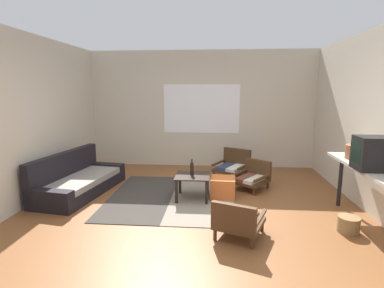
% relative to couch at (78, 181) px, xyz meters
% --- Properties ---
extents(ground_plane, '(7.80, 7.80, 0.00)m').
position_rel_couch_xyz_m(ground_plane, '(2.08, -0.91, -0.21)').
color(ground_plane, brown).
extents(far_wall_with_window, '(5.60, 0.13, 2.70)m').
position_rel_couch_xyz_m(far_wall_with_window, '(2.08, 2.15, 1.14)').
color(far_wall_with_window, beige).
rests_on(far_wall_with_window, ground).
extents(side_wall_right, '(0.12, 6.60, 2.70)m').
position_rel_couch_xyz_m(side_wall_right, '(4.74, -0.61, 1.14)').
color(side_wall_right, beige).
rests_on(side_wall_right, ground).
extents(side_wall_left, '(0.12, 6.60, 2.70)m').
position_rel_couch_xyz_m(side_wall_left, '(-0.58, -0.61, 1.14)').
color(side_wall_left, beige).
rests_on(side_wall_left, ground).
extents(area_rug, '(2.10, 2.25, 0.01)m').
position_rel_couch_xyz_m(area_rug, '(1.69, -0.07, -0.21)').
color(area_rug, '#38332D').
rests_on(area_rug, ground).
extents(couch, '(1.05, 1.94, 0.72)m').
position_rel_couch_xyz_m(couch, '(0.00, 0.00, 0.00)').
color(couch, black).
rests_on(couch, ground).
extents(coffee_table, '(0.56, 0.56, 0.41)m').
position_rel_couch_xyz_m(coffee_table, '(2.05, -0.12, 0.11)').
color(coffee_table, black).
rests_on(coffee_table, ground).
extents(armchair_by_window, '(0.83, 0.83, 0.57)m').
position_rel_couch_xyz_m(armchair_by_window, '(2.80, 1.26, 0.04)').
color(armchair_by_window, '#472D19').
rests_on(armchair_by_window, ground).
extents(armchair_striped_foreground, '(0.71, 0.73, 0.50)m').
position_rel_couch_xyz_m(armchair_striped_foreground, '(2.72, -1.43, 0.02)').
color(armchair_striped_foreground, '#472D19').
rests_on(armchair_striped_foreground, ground).
extents(armchair_corner, '(0.77, 0.78, 0.51)m').
position_rel_couch_xyz_m(armchair_corner, '(3.12, 0.51, 0.01)').
color(armchair_corner, '#472D19').
rests_on(armchair_corner, ground).
extents(ottoman_orange, '(0.43, 0.43, 0.34)m').
position_rel_couch_xyz_m(ottoman_orange, '(2.56, -0.00, -0.04)').
color(ottoman_orange, '#D1662D').
rests_on(ottoman_orange, ground).
extents(console_shelf, '(0.42, 1.84, 0.85)m').
position_rel_couch_xyz_m(console_shelf, '(4.38, -1.09, 0.55)').
color(console_shelf, beige).
rests_on(console_shelf, ground).
extents(crt_television, '(0.51, 0.33, 0.41)m').
position_rel_couch_xyz_m(crt_television, '(4.38, -1.21, 0.84)').
color(crt_television, black).
rests_on(crt_television, console_shelf).
extents(clay_vase, '(0.26, 0.26, 0.30)m').
position_rel_couch_xyz_m(clay_vase, '(4.38, -0.62, 0.75)').
color(clay_vase, '#935B38').
rests_on(clay_vase, console_shelf).
extents(glass_bottle, '(0.06, 0.06, 0.27)m').
position_rel_couch_xyz_m(glass_bottle, '(2.04, -0.11, 0.31)').
color(glass_bottle, black).
rests_on(glass_bottle, coffee_table).
extents(wicker_basket, '(0.27, 0.27, 0.21)m').
position_rel_couch_xyz_m(wicker_basket, '(4.15, -1.15, -0.11)').
color(wicker_basket, olive).
rests_on(wicker_basket, ground).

